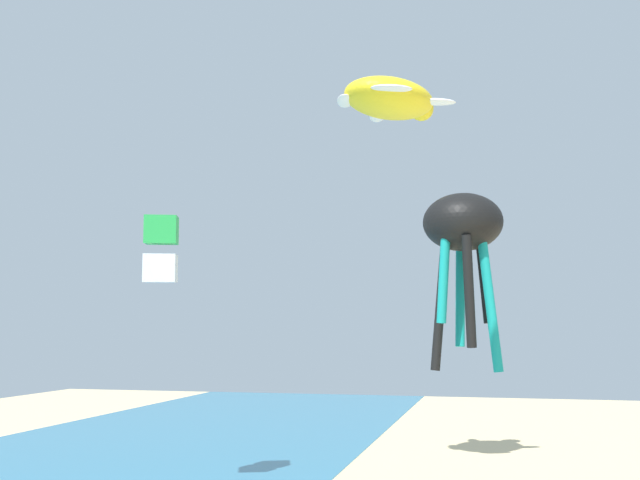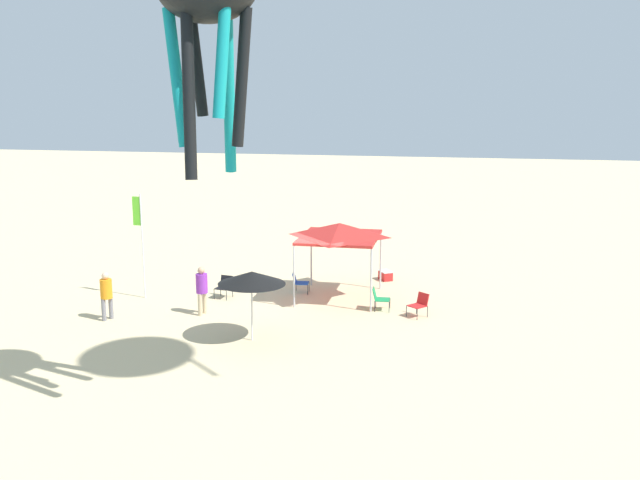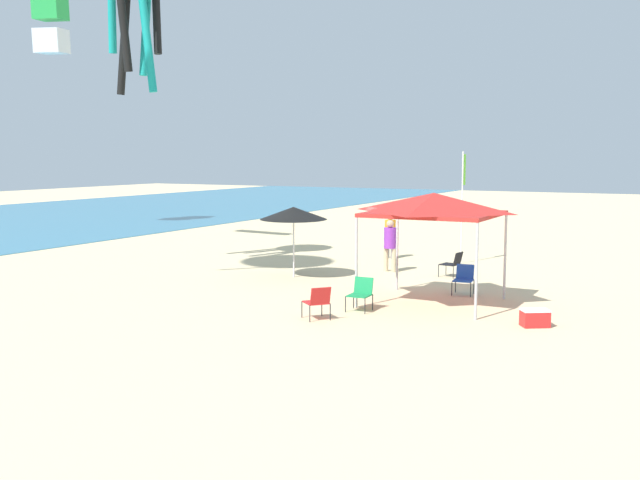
# 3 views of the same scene
# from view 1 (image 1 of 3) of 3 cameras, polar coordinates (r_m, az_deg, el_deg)

# --- Properties ---
(kite_box_green) EXTENTS (1.83, 1.79, 3.00)m
(kite_box_green) POSITION_cam_1_polar(r_m,az_deg,el_deg) (32.95, -12.31, -0.70)
(kite_box_green) COLOR green
(kite_octopus_black) EXTENTS (2.22, 2.22, 4.94)m
(kite_octopus_black) POSITION_cam_1_polar(r_m,az_deg,el_deg) (20.78, 11.10, 0.64)
(kite_octopus_black) COLOR black
(kite_turtle_yellow) EXTENTS (6.21, 6.15, 2.12)m
(kite_turtle_yellow) POSITION_cam_1_polar(r_m,az_deg,el_deg) (35.70, 5.54, 10.86)
(kite_turtle_yellow) COLOR yellow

